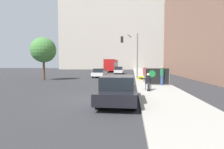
{
  "coord_description": "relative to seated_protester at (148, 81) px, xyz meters",
  "views": [
    {
      "loc": [
        1.6,
        -9.74,
        2.02
      ],
      "look_at": [
        -0.06,
        4.46,
        1.18
      ],
      "focal_mm": 28.0,
      "sensor_mm": 36.0,
      "label": 1
    }
  ],
  "objects": [
    {
      "name": "seated_protester",
      "position": [
        0.0,
        0.0,
        0.0
      ],
      "size": [
        0.95,
        0.77,
        1.24
      ],
      "rotation": [
        0.0,
        0.0,
        0.02
      ],
      "color": "#474C56",
      "rests_on": "sidewalk_curb"
    },
    {
      "name": "building_backdrop_right",
      "position": [
        11.84,
        17.51,
        8.2
      ],
      "size": [
        10.0,
        32.0,
        18.01
      ],
      "color": "#936B56",
      "rests_on": "ground_plane"
    },
    {
      "name": "car_on_road_nearest",
      "position": [
        -6.26,
        14.04,
        -0.11
      ],
      "size": [
        1.76,
        4.38,
        1.37
      ],
      "color": "white",
      "rests_on": "ground_plane"
    },
    {
      "name": "traffic_light_pole",
      "position": [
        -1.25,
        10.94,
        3.31
      ],
      "size": [
        2.34,
        2.1,
        6.0
      ],
      "color": "slate",
      "rests_on": "sidewalk_curb"
    },
    {
      "name": "sidewalk_curb",
      "position": [
        0.86,
        11.88,
        -0.74
      ],
      "size": [
        3.24,
        90.0,
        0.13
      ],
      "primitive_type": "cube",
      "color": "#A8A399",
      "rests_on": "ground_plane"
    },
    {
      "name": "ground_plane",
      "position": [
        -2.74,
        -3.12,
        -0.8
      ],
      "size": [
        160.0,
        160.0,
        0.0
      ],
      "primitive_type": "plane",
      "color": "#303033"
    },
    {
      "name": "building_backdrop_far",
      "position": [
        -4.74,
        60.86,
        18.1
      ],
      "size": [
        52.0,
        12.0,
        37.82
      ],
      "color": "#BCB2A3",
      "rests_on": "ground_plane"
    },
    {
      "name": "protest_banner",
      "position": [
        1.12,
        3.43,
        0.14
      ],
      "size": [
        2.2,
        0.06,
        1.52
      ],
      "color": "slate",
      "rests_on": "sidewalk_curb"
    },
    {
      "name": "car_on_road_midblock",
      "position": [
        -3.99,
        24.27,
        -0.05
      ],
      "size": [
        1.76,
        4.43,
        1.53
      ],
      "color": "silver",
      "rests_on": "ground_plane"
    },
    {
      "name": "jogger_on_sidewalk",
      "position": [
        1.54,
        3.36,
        0.21
      ],
      "size": [
        0.34,
        0.34,
        1.72
      ],
      "rotation": [
        0.0,
        0.0,
        3.22
      ],
      "color": "#334775",
      "rests_on": "sidewalk_curb"
    },
    {
      "name": "city_bus_on_road",
      "position": [
        -6.79,
        34.18,
        1.08
      ],
      "size": [
        2.55,
        11.28,
        3.27
      ],
      "color": "red",
      "rests_on": "ground_plane"
    },
    {
      "name": "parked_car_curbside",
      "position": [
        -1.86,
        -3.87,
        -0.09
      ],
      "size": [
        1.85,
        4.43,
        1.43
      ],
      "color": "black",
      "rests_on": "ground_plane"
    },
    {
      "name": "street_tree_near_curb",
      "position": [
        -12.43,
        8.36,
        3.04
      ],
      "size": [
        3.19,
        3.19,
        5.45
      ],
      "color": "brown",
      "rests_on": "ground_plane"
    },
    {
      "name": "pedestrian_behind",
      "position": [
        0.17,
        6.22,
        0.2
      ],
      "size": [
        0.34,
        0.34,
        1.71
      ],
      "rotation": [
        0.0,
        0.0,
        5.87
      ],
      "color": "#756651",
      "rests_on": "sidewalk_curb"
    }
  ]
}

